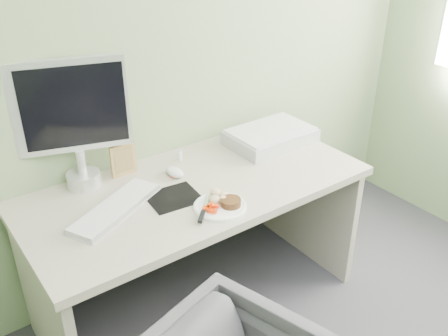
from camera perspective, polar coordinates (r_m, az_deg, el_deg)
wall_back at (r=2.39m, az=-8.73°, el=14.91°), size 3.50×0.00×3.50m
desk at (r=2.41m, az=-3.10°, el=-5.63°), size 1.60×0.75×0.73m
plate at (r=2.14m, az=-0.47°, el=-4.44°), size 0.23×0.23×0.01m
steak at (r=2.13m, az=0.76°, el=-3.93°), size 0.09×0.09×0.03m
potato_pile at (r=2.16m, az=-0.79°, el=-2.96°), size 0.10×0.07×0.05m
carrot_heap at (r=2.09m, az=-1.44°, el=-4.58°), size 0.07×0.06×0.04m
steak_knife at (r=2.07m, az=-2.41°, el=-5.07°), size 0.16×0.16×0.02m
mousepad at (r=2.22m, az=-5.79°, el=-3.36°), size 0.24×0.22×0.00m
keyboard at (r=2.16m, az=-12.28°, el=-4.45°), size 0.47×0.33×0.02m
computer_mouse at (r=2.38m, az=-5.64°, el=-0.47°), size 0.07×0.12×0.04m
photo_frame at (r=2.40m, az=-11.45°, el=0.93°), size 0.13×0.02×0.16m
eyedrop_bottle at (r=2.52m, az=-5.04°, el=1.52°), size 0.02×0.02×0.07m
scanner at (r=2.70m, az=5.33°, el=3.57°), size 0.45×0.30×0.07m
monitor at (r=2.27m, az=-16.91°, el=5.59°), size 0.48×0.20×0.59m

